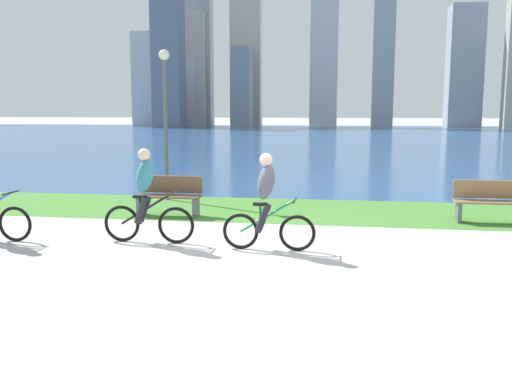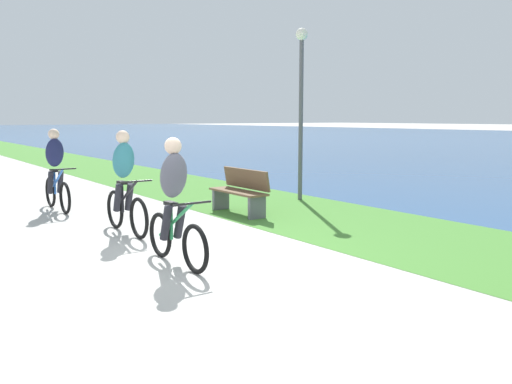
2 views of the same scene
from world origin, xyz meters
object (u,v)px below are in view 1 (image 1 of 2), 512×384
Objects in this scene: cyclist_trailing at (146,197)px; lamppost_tall at (165,103)px; bench_far_along_path at (490,202)px; cyclist_lead at (267,202)px; bench_near_path at (169,196)px.

cyclist_trailing is 0.44× the size of lamppost_tall.
cyclist_trailing is 1.14× the size of bench_far_along_path.
cyclist_lead is 1.11× the size of bench_near_path.
cyclist_lead is 3.84m from bench_near_path.
lamppost_tall is (-7.74, 1.91, 2.12)m from bench_far_along_path.
bench_near_path is 3.12m from lamppost_tall.
cyclist_lead is 0.97× the size of cyclist_trailing.
bench_near_path is at bearing 133.24° from cyclist_lead.
bench_near_path is 1.00× the size of bench_far_along_path.
cyclist_lead is at bearing -55.99° from lamppost_tall.
bench_far_along_path is at bearing 2.18° from bench_near_path.
cyclist_trailing is at bearing -156.68° from bench_far_along_path.
bench_near_path is (-0.40, 2.58, -0.39)m from cyclist_trailing.
bench_far_along_path is 8.25m from lamppost_tall.
bench_far_along_path is at bearing 23.32° from cyclist_trailing.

